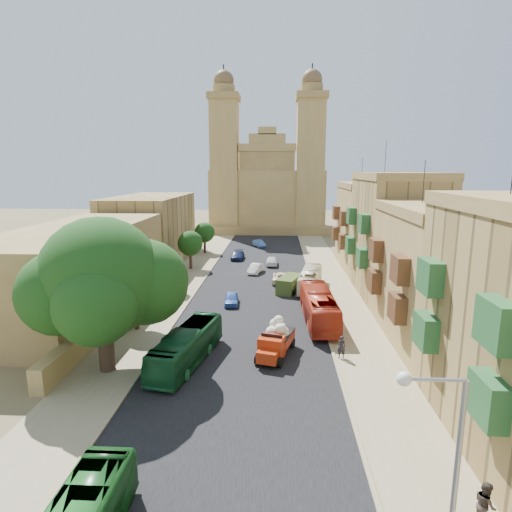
# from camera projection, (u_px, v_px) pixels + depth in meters

# --- Properties ---
(ground) EXTENTS (260.00, 260.00, 0.00)m
(ground) POSITION_uv_depth(u_px,v_px,m) (234.00, 403.00, 26.30)
(ground) COLOR brown
(road_surface) EXTENTS (14.00, 140.00, 0.01)m
(road_surface) POSITION_uv_depth(u_px,v_px,m) (258.00, 280.00, 55.66)
(road_surface) COLOR black
(road_surface) RESTS_ON ground
(sidewalk_east) EXTENTS (5.00, 140.00, 0.01)m
(sidewalk_east) POSITION_uv_depth(u_px,v_px,m) (331.00, 281.00, 55.17)
(sidewalk_east) COLOR #887959
(sidewalk_east) RESTS_ON ground
(sidewalk_west) EXTENTS (5.00, 140.00, 0.01)m
(sidewalk_west) POSITION_uv_depth(u_px,v_px,m) (186.00, 279.00, 56.15)
(sidewalk_west) COLOR #887959
(sidewalk_west) RESTS_ON ground
(kerb_east) EXTENTS (0.25, 140.00, 0.12)m
(kerb_east) POSITION_uv_depth(u_px,v_px,m) (312.00, 280.00, 55.29)
(kerb_east) COLOR #887959
(kerb_east) RESTS_ON ground
(kerb_west) EXTENTS (0.25, 140.00, 0.12)m
(kerb_west) POSITION_uv_depth(u_px,v_px,m) (204.00, 279.00, 56.01)
(kerb_west) COLOR #887959
(kerb_west) RESTS_ON ground
(townhouse_b) EXTENTS (9.00, 14.00, 14.90)m
(townhouse_b) POSITION_uv_depth(u_px,v_px,m) (440.00, 274.00, 35.12)
(townhouse_b) COLOR olive
(townhouse_b) RESTS_ON ground
(townhouse_c) EXTENTS (9.00, 14.00, 17.40)m
(townhouse_c) POSITION_uv_depth(u_px,v_px,m) (395.00, 234.00, 48.58)
(townhouse_c) COLOR #9A7D46
(townhouse_c) RESTS_ON ground
(townhouse_d) EXTENTS (9.00, 14.00, 15.90)m
(townhouse_d) POSITION_uv_depth(u_px,v_px,m) (370.00, 225.00, 62.43)
(townhouse_d) COLOR olive
(townhouse_d) RESTS_ON ground
(west_wall) EXTENTS (1.00, 40.00, 1.80)m
(west_wall) POSITION_uv_depth(u_px,v_px,m) (138.00, 294.00, 46.34)
(west_wall) COLOR olive
(west_wall) RESTS_ON ground
(west_building_low) EXTENTS (10.00, 28.00, 8.40)m
(west_building_low) POSITION_uv_depth(u_px,v_px,m) (78.00, 268.00, 44.02)
(west_building_low) COLOR olive
(west_building_low) RESTS_ON ground
(west_building_mid) EXTENTS (10.00, 22.00, 10.00)m
(west_building_mid) POSITION_uv_depth(u_px,v_px,m) (151.00, 227.00, 69.31)
(west_building_mid) COLOR #9A7D46
(west_building_mid) RESTS_ON ground
(church) EXTENTS (28.00, 22.50, 36.30)m
(church) POSITION_uv_depth(u_px,v_px,m) (268.00, 190.00, 101.37)
(church) COLOR olive
(church) RESTS_ON ground
(ficus_tree) EXTENTS (11.04, 10.15, 11.04)m
(ficus_tree) POSITION_uv_depth(u_px,v_px,m) (103.00, 282.00, 29.42)
(ficus_tree) COLOR #34251A
(ficus_tree) RESTS_ON ground
(street_tree_a) EXTENTS (3.54, 3.54, 5.45)m
(street_tree_a) POSITION_uv_depth(u_px,v_px,m) (135.00, 290.00, 37.84)
(street_tree_a) COLOR #34251A
(street_tree_a) RESTS_ON ground
(street_tree_b) EXTENTS (2.92, 2.92, 4.48)m
(street_tree_b) POSITION_uv_depth(u_px,v_px,m) (169.00, 267.00, 49.72)
(street_tree_b) COLOR #34251A
(street_tree_b) RESTS_ON ground
(street_tree_c) EXTENTS (3.61, 3.61, 5.54)m
(street_tree_c) POSITION_uv_depth(u_px,v_px,m) (190.00, 243.00, 61.32)
(street_tree_c) COLOR #34251A
(street_tree_c) RESTS_ON ground
(street_tree_d) EXTENTS (3.47, 3.47, 5.33)m
(street_tree_d) POSITION_uv_depth(u_px,v_px,m) (204.00, 233.00, 73.10)
(street_tree_d) COLOR #34251A
(street_tree_d) RESTS_ON ground
(streetlamp) EXTENTS (2.11, 0.44, 8.22)m
(streetlamp) POSITION_uv_depth(u_px,v_px,m) (441.00, 464.00, 13.12)
(streetlamp) COLOR gray
(streetlamp) RESTS_ON ground
(red_truck) EXTENTS (3.16, 5.36, 2.97)m
(red_truck) POSITION_uv_depth(u_px,v_px,m) (276.00, 339.00, 32.78)
(red_truck) COLOR #A7290C
(red_truck) RESTS_ON ground
(olive_pickup) EXTENTS (3.30, 4.81, 1.82)m
(olive_pickup) POSITION_uv_depth(u_px,v_px,m) (289.00, 284.00, 50.19)
(olive_pickup) COLOR #3B521F
(olive_pickup) RESTS_ON ground
(bus_green_north) EXTENTS (4.05, 9.88, 2.68)m
(bus_green_north) POSITION_uv_depth(u_px,v_px,m) (187.00, 346.00, 31.43)
(bus_green_north) COLOR #124A24
(bus_green_north) RESTS_ON ground
(bus_red_east) EXTENTS (2.96, 10.93, 3.02)m
(bus_red_east) POSITION_uv_depth(u_px,v_px,m) (319.00, 307.00, 39.97)
(bus_red_east) COLOR #B0311A
(bus_red_east) RESTS_ON ground
(bus_cream_east) EXTENTS (3.55, 9.20, 2.50)m
(bus_cream_east) POSITION_uv_depth(u_px,v_px,m) (310.00, 279.00, 51.10)
(bus_cream_east) COLOR #F5E6C4
(bus_cream_east) RESTS_ON ground
(car_blue_a) EXTENTS (1.68, 3.67, 1.22)m
(car_blue_a) POSITION_uv_depth(u_px,v_px,m) (231.00, 299.00, 45.45)
(car_blue_a) COLOR #3964B8
(car_blue_a) RESTS_ON ground
(car_white_a) EXTENTS (2.21, 4.08, 1.28)m
(car_white_a) POSITION_uv_depth(u_px,v_px,m) (255.00, 269.00, 59.31)
(car_white_a) COLOR white
(car_white_a) RESTS_ON ground
(car_cream) EXTENTS (2.32, 4.81, 1.32)m
(car_cream) POSITION_uv_depth(u_px,v_px,m) (281.00, 277.00, 54.38)
(car_cream) COLOR beige
(car_cream) RESTS_ON ground
(car_dkblue) EXTENTS (2.03, 4.66, 1.33)m
(car_dkblue) POSITION_uv_depth(u_px,v_px,m) (238.00, 255.00, 68.45)
(car_dkblue) COLOR #121D44
(car_dkblue) RESTS_ON ground
(car_white_b) EXTENTS (1.67, 4.13, 1.40)m
(car_white_b) POSITION_uv_depth(u_px,v_px,m) (272.00, 261.00, 64.08)
(car_white_b) COLOR silver
(car_white_b) RESTS_ON ground
(car_blue_b) EXTENTS (2.83, 4.04, 1.26)m
(car_blue_b) POSITION_uv_depth(u_px,v_px,m) (259.00, 243.00, 79.67)
(car_blue_b) COLOR #4167AA
(car_blue_b) RESTS_ON ground
(pedestrian_a) EXTENTS (0.70, 0.50, 1.79)m
(pedestrian_a) POSITION_uv_depth(u_px,v_px,m) (341.00, 347.00, 32.41)
(pedestrian_a) COLOR black
(pedestrian_a) RESTS_ON ground
(pedestrian_b) EXTENTS (0.79, 0.99, 1.96)m
(pedestrian_b) POSITION_uv_depth(u_px,v_px,m) (485.00, 504.00, 17.03)
(pedestrian_b) COLOR #312923
(pedestrian_b) RESTS_ON ground
(pedestrian_c) EXTENTS (0.84, 1.25, 1.98)m
(pedestrian_c) POSITION_uv_depth(u_px,v_px,m) (332.00, 309.00, 40.92)
(pedestrian_c) COLOR #3D3D3E
(pedestrian_c) RESTS_ON ground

